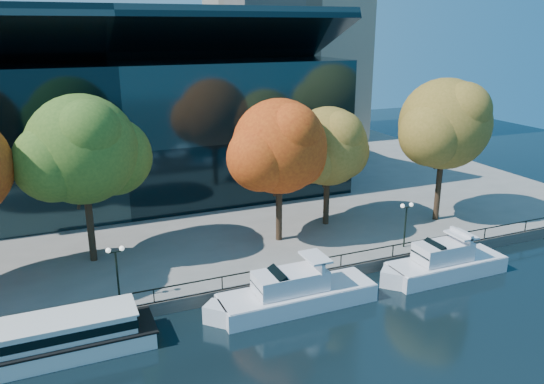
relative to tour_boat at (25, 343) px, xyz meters
name	(u,v)px	position (x,y,z in m)	size (l,w,h in m)	color
ground	(237,322)	(13.23, -0.72, -1.29)	(160.00, 160.00, 0.00)	black
promenade	(144,180)	(13.23, 35.66, -0.79)	(90.00, 67.08, 1.00)	slate
railing	(222,277)	(13.23, 2.53, 0.65)	(88.20, 0.08, 0.99)	black
convention_building	(110,127)	(9.23, 31.07, 7.22)	(50.00, 24.57, 21.43)	black
tour_boat	(25,343)	(0.00, 0.00, 0.00)	(15.97, 3.56, 3.03)	silver
cruiser_near	(291,293)	(17.49, -0.31, -0.13)	(12.82, 3.30, 3.71)	silver
cruiser_far	(442,263)	(30.88, -0.49, -0.12)	(11.30, 3.13, 3.69)	silver
tree_2	(85,152)	(5.16, 11.40, 8.88)	(10.72, 8.79, 13.64)	black
tree_3	(281,148)	(21.03, 9.54, 8.15)	(10.28, 8.43, 12.73)	black
tree_4	(330,148)	(26.87, 11.49, 7.28)	(9.27, 7.61, 11.44)	black
tree_5	(446,126)	(37.64, 8.29, 9.15)	(10.81, 8.87, 13.95)	black
lamp_1	(116,261)	(6.04, 3.78, 2.69)	(1.26, 0.36, 4.03)	black
lamp_2	(406,215)	(30.27, 3.78, 2.69)	(1.26, 0.36, 4.03)	black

